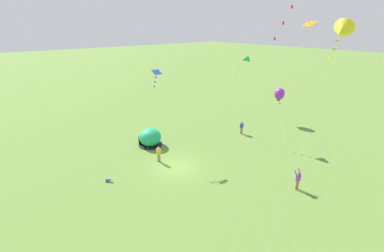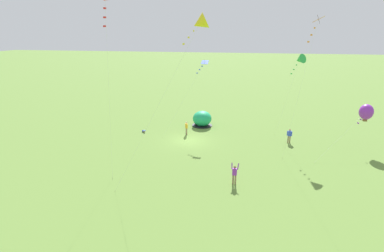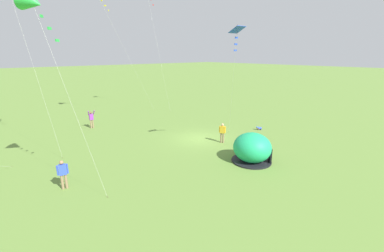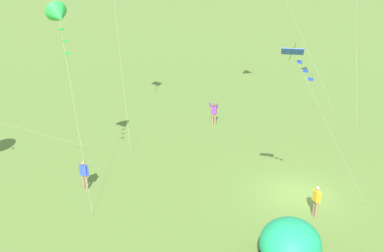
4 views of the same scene
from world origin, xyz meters
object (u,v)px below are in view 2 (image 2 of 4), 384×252
object	(u,v)px
person_strolling	(289,135)
kite_yellow	(200,23)
kite_orange	(317,24)
popup_tent	(202,119)
kite_purple	(366,112)
person_watching_sky	(235,174)
person_center_field	(186,127)
toddler_crawling	(144,131)
kite_blue	(203,65)
kite_green	(300,60)

from	to	relation	value
person_strolling	kite_yellow	size ratio (longest dim) A/B	0.12
kite_orange	kite_yellow	distance (m)	11.08
popup_tent	kite_purple	distance (m)	19.77
person_watching_sky	kite_yellow	distance (m)	12.71
popup_tent	kite_orange	bearing A→B (deg)	44.65
person_center_field	kite_orange	xyz separation A→B (m)	(7.46, 12.78, 12.25)
toddler_crawling	kite_blue	bearing A→B (deg)	109.71
person_strolling	kite_purple	world-z (taller)	kite_purple
kite_orange	toddler_crawling	bearing A→B (deg)	-111.59
popup_tent	person_watching_sky	xyz separation A→B (m)	(15.97, 5.30, 0.00)
person_watching_sky	kite_yellow	xyz separation A→B (m)	(2.22, -2.76, 12.21)
toddler_crawling	kite_yellow	distance (m)	21.36
toddler_crawling	kite_green	bearing A→B (deg)	89.92
person_center_field	kite_green	distance (m)	15.49
kite_purple	kite_yellow	world-z (taller)	kite_yellow
kite_orange	kite_green	bearing A→B (deg)	179.62
person_center_field	kite_blue	world-z (taller)	kite_blue
person_center_field	kite_orange	size ratio (longest dim) A/B	0.12
person_strolling	kite_green	world-z (taller)	kite_green
toddler_crawling	person_strolling	distance (m)	18.20
person_watching_sky	kite_blue	world-z (taller)	kite_blue
toddler_crawling	person_watching_sky	xyz separation A→B (m)	(11.74, 12.34, 0.82)
person_center_field	kite_green	world-z (taller)	kite_green
person_center_field	toddler_crawling	bearing A→B (deg)	-88.30
person_center_field	kite_purple	xyz separation A→B (m)	(0.87, 20.26, 3.27)
person_watching_sky	kite_green	distance (m)	15.80
kite_orange	kite_yellow	size ratio (longest dim) A/B	1.01
toddler_crawling	person_watching_sky	size ratio (longest dim) A/B	0.28
kite_blue	kite_yellow	world-z (taller)	kite_yellow
person_strolling	person_center_field	world-z (taller)	same
popup_tent	toddler_crawling	xyz separation A→B (m)	(4.24, -7.04, -0.82)
kite_orange	person_watching_sky	bearing A→B (deg)	-53.90
kite_yellow	kite_blue	bearing A→B (deg)	-172.35
toddler_crawling	person_center_field	world-z (taller)	person_center_field
kite_orange	kite_yellow	world-z (taller)	kite_orange
kite_purple	kite_orange	bearing A→B (deg)	-48.60
person_watching_sky	kite_orange	size ratio (longest dim) A/B	0.14
kite_purple	kite_green	xyz separation A→B (m)	(-0.67, -7.43, 5.42)
kite_blue	person_strolling	bearing A→B (deg)	73.97
person_strolling	kite_orange	size ratio (longest dim) A/B	0.12
kite_purple	person_center_field	bearing A→B (deg)	-92.45
popup_tent	person_watching_sky	distance (m)	16.83
person_watching_sky	toddler_crawling	bearing A→B (deg)	-133.57
kite_purple	kite_orange	size ratio (longest dim) A/B	0.47
popup_tent	kite_green	xyz separation A→B (m)	(4.26, 11.44, 8.65)
person_watching_sky	person_center_field	bearing A→B (deg)	-150.69
person_strolling	kite_orange	bearing A→B (deg)	2.12
person_strolling	kite_purple	xyz separation A→B (m)	(0.22, 7.73, 3.27)
kite_purple	kite_blue	xyz separation A→B (m)	(-3.33, -18.56, 4.35)
toddler_crawling	person_watching_sky	bearing A→B (deg)	46.43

